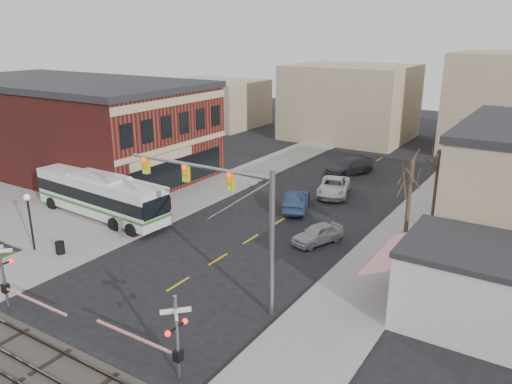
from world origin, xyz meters
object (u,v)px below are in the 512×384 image
car_a (318,234)px  car_c (334,187)px  transit_bus (100,195)px  street_lamp (29,210)px  traffic_signal_mast (229,204)px  rr_crossing_east (170,335)px  trash_bin (60,248)px  rr_crossing_west (8,276)px  pedestrian_far (115,213)px  car_d (349,166)px  car_b (297,200)px  pedestrian_near (121,226)px

car_a → car_c: car_c is taller
transit_bus → street_lamp: size_ratio=3.30×
traffic_signal_mast → rr_crossing_east: bearing=-77.5°
transit_bus → trash_bin: (3.29, -6.50, -1.35)m
transit_bus → car_a: size_ratio=3.27×
rr_crossing_west → street_lamp: size_ratio=1.40×
rr_crossing_west → car_c: rr_crossing_west is taller
car_c → pedestrian_far: (-11.10, -16.13, 0.25)m
car_d → car_c: bearing=-53.2°
rr_crossing_west → street_lamp: bearing=137.0°
rr_crossing_east → pedestrian_far: (-15.40, 11.01, -0.94)m
pedestrian_far → car_b: bearing=-17.3°
rr_crossing_west → pedestrian_far: 12.36m
street_lamp → pedestrian_near: size_ratio=2.55×
street_lamp → car_a: bearing=36.5°
transit_bus → pedestrian_near: 5.19m
car_c → pedestrian_far: bearing=-141.2°
rr_crossing_west → street_lamp: street_lamp is taller
car_c → pedestrian_near: size_ratio=3.57×
street_lamp → car_b: bearing=56.5°
car_a → car_d: car_d is taller
car_d → rr_crossing_west: bearing=-73.4°
street_lamp → car_d: bearing=70.1°
trash_bin → pedestrian_near: (1.29, 4.24, 0.37)m
traffic_signal_mast → pedestrian_far: bearing=162.4°
car_b → car_d: (-0.53, 12.72, 0.00)m
car_a → traffic_signal_mast: bearing=-72.6°
trash_bin → pedestrian_far: pedestrian_far is taller
trash_bin → car_c: 24.14m
rr_crossing_west → car_c: (6.69, 27.64, -1.19)m
traffic_signal_mast → car_b: traffic_signal_mast is taller
transit_bus → traffic_signal_mast: 17.58m
traffic_signal_mast → trash_bin: bearing=-174.3°
traffic_signal_mast → car_d: traffic_signal_mast is taller
transit_bus → pedestrian_far: transit_bus is taller
pedestrian_near → pedestrian_far: (-2.15, 1.49, 0.12)m
rr_crossing_east → car_d: size_ratio=0.97×
pedestrian_far → trash_bin: bearing=-145.5°
pedestrian_far → traffic_signal_mast: bearing=-81.7°
traffic_signal_mast → car_a: traffic_signal_mast is taller
street_lamp → car_d: street_lamp is taller
transit_bus → rr_crossing_west: size_ratio=2.36×
rr_crossing_west → street_lamp: (-5.60, 5.23, 1.04)m
rr_crossing_east → traffic_signal_mast: bearing=102.5°
pedestrian_far → rr_crossing_west: bearing=-133.1°
rr_crossing_east → car_d: (-5.84, 34.48, -1.13)m
pedestrian_far → car_c: bearing=-8.6°
car_c → car_b: bearing=-117.3°
car_b → transit_bus: bearing=18.1°
street_lamp → pedestrian_near: (3.35, 4.79, -2.10)m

